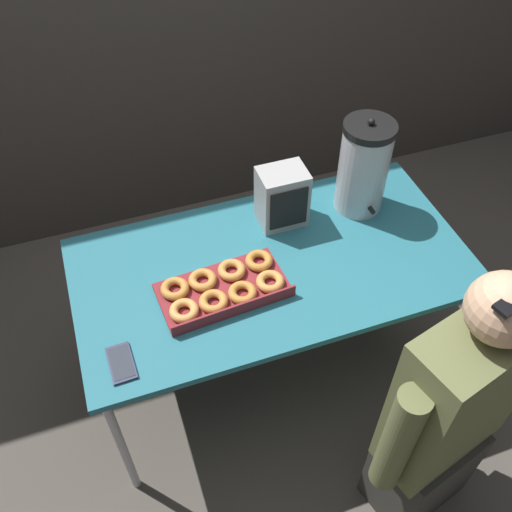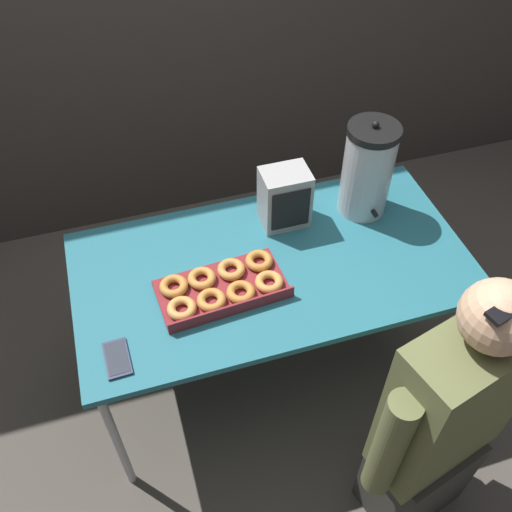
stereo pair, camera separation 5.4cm
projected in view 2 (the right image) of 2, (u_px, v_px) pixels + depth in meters
name	position (u px, v px, depth m)	size (l,w,h in m)	color
ground_plane	(269.00, 367.00, 2.62)	(12.00, 12.00, 0.00)	#4C473F
folding_table	(272.00, 271.00, 2.13)	(1.45, 0.76, 0.71)	#236675
donut_box	(222.00, 287.00, 1.99)	(0.47, 0.27, 0.05)	maroon
coffee_urn	(367.00, 170.00, 2.16)	(0.20, 0.22, 0.41)	#B7B7BC
cell_phone	(117.00, 358.00, 1.82)	(0.08, 0.15, 0.01)	#2D334C
space_heater	(285.00, 198.00, 2.16)	(0.18, 0.14, 0.24)	#9E9E9E
person_seated	(441.00, 424.00, 1.80)	(0.56, 0.32, 1.26)	#33332D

